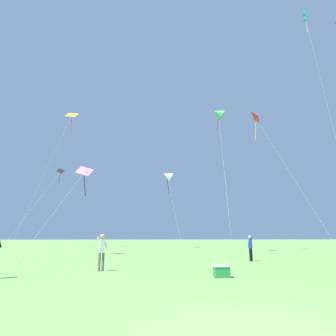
# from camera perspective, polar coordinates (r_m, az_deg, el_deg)

# --- Properties ---
(kite_white_distant) EXTENTS (2.24, 5.88, 10.92)m
(kite_white_distant) POSITION_cam_1_polar(r_m,az_deg,el_deg) (41.63, -0.17, -1.50)
(kite_white_distant) COLOR white
(kite_white_distant) RESTS_ON ground_plane
(kite_pink_low) EXTENTS (2.38, 9.45, 7.76)m
(kite_pink_low) POSITION_cam_1_polar(r_m,az_deg,el_deg) (26.54, -16.34, -1.51)
(kite_pink_low) COLOR pink
(kite_pink_low) RESTS_ON ground_plane
(kite_teal_box) EXTENTS (2.33, 7.03, 30.68)m
(kite_teal_box) POSITION_cam_1_polar(r_m,az_deg,el_deg) (46.61, 25.45, 25.14)
(kite_teal_box) COLOR teal
(kite_teal_box) RESTS_ON ground_plane
(kite_yellow_diamond) EXTENTS (4.21, 11.10, 22.00)m
(kite_yellow_diamond) POSITION_cam_1_polar(r_m,az_deg,el_deg) (51.04, -18.67, 8.87)
(kite_yellow_diamond) COLOR yellow
(kite_yellow_diamond) RESTS_ON ground_plane
(kite_green_small) EXTENTS (2.65, 9.00, 15.49)m
(kite_green_small) POSITION_cam_1_polar(r_m,az_deg,el_deg) (32.72, 9.90, 10.58)
(kite_green_small) COLOR green
(kite_green_small) RESTS_ON ground_plane
(kite_red_high) EXTENTS (3.09, 10.97, 17.70)m
(kite_red_high) POSITION_cam_1_polar(r_m,az_deg,el_deg) (40.07, 17.18, 8.36)
(kite_red_high) COLOR red
(kite_red_high) RESTS_ON ground_plane
(kite_black_large) EXTENTS (2.52, 12.08, 11.30)m
(kite_black_large) POSITION_cam_1_polar(r_m,az_deg,el_deg) (43.97, -20.93, -1.48)
(kite_black_large) COLOR black
(kite_black_large) RESTS_ON ground_plane
(person_foreground_watcher) EXTENTS (0.50, 0.23, 1.57)m
(person_foreground_watcher) POSITION_cam_1_polar(r_m,az_deg,el_deg) (13.56, -12.91, -15.24)
(person_foreground_watcher) COLOR #665B4C
(person_foreground_watcher) RESTS_ON ground_plane
(person_child_small) EXTENTS (0.46, 0.33, 1.55)m
(person_child_small) POSITION_cam_1_polar(r_m,az_deg,el_deg) (19.38, 15.90, -14.49)
(person_child_small) COLOR black
(person_child_small) RESTS_ON ground_plane
(picnic_cooler) EXTENTS (0.60, 0.40, 0.44)m
(picnic_cooler) POSITION_cam_1_polar(r_m,az_deg,el_deg) (11.40, 10.50, -19.37)
(picnic_cooler) COLOR #2D8C47
(picnic_cooler) RESTS_ON ground_plane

